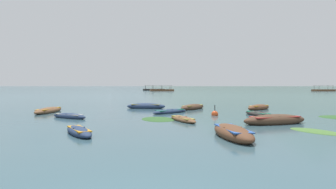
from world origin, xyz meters
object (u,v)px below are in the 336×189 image
rowboat_10 (275,120)px  ferry_0 (323,90)px  rowboat_2 (258,114)px  mooring_buoy (215,114)px  rowboat_9 (69,116)px  rowboat_1 (170,111)px  rowboat_5 (233,133)px  rowboat_11 (259,108)px  rowboat_3 (49,110)px  ferry_2 (162,90)px  rowboat_4 (79,131)px  ferry_1 (154,89)px  rowboat_7 (183,119)px  rowboat_0 (193,107)px  rowboat_6 (146,106)px

rowboat_10 → ferry_0: size_ratio=0.43×
rowboat_2 → mooring_buoy: bearing=177.2°
rowboat_2 → rowboat_9: rowboat_9 is taller
rowboat_9 → rowboat_10: 13.33m
rowboat_1 → rowboat_2: rowboat_1 is taller
rowboat_1 → rowboat_5: rowboat_5 is taller
rowboat_9 → rowboat_11: size_ratio=0.96×
rowboat_3 → rowboat_11: (18.46, 2.10, 0.02)m
rowboat_11 → mooring_buoy: 7.09m
ferry_2 → rowboat_3: bearing=-96.8°
rowboat_3 → rowboat_10: bearing=-24.7°
rowboat_4 → rowboat_5: size_ratio=0.81×
rowboat_4 → rowboat_9: same height
ferry_0 → ferry_1: size_ratio=0.99×
rowboat_7 → rowboat_9: size_ratio=1.09×
rowboat_3 → rowboat_4: rowboat_3 is taller
rowboat_3 → ferry_2: ferry_2 is taller
rowboat_0 → rowboat_5: rowboat_5 is taller
ferry_0 → ferry_1: bearing=164.8°
rowboat_6 → ferry_2: size_ratio=0.39×
rowboat_3 → ferry_0: (75.33, 83.75, 0.28)m
rowboat_11 → ferry_0: size_ratio=0.32×
rowboat_1 → rowboat_6: 5.06m
rowboat_5 → mooring_buoy: mooring_buoy is taller
rowboat_9 → ferry_0: ferry_0 is taller
rowboat_0 → rowboat_1: (-2.29, -3.51, -0.06)m
rowboat_1 → rowboat_10: bearing=-48.3°
rowboat_11 → mooring_buoy: size_ratio=3.38×
rowboat_1 → rowboat_7: size_ratio=1.00×
rowboat_2 → rowboat_11: rowboat_11 is taller
rowboat_4 → rowboat_7: bearing=41.0°
rowboat_5 → mooring_buoy: (1.02, 8.56, -0.10)m
rowboat_6 → ferry_0: 104.59m
ferry_1 → rowboat_3: bearing=-93.9°
rowboat_3 → rowboat_10: 17.48m
ferry_2 → rowboat_2: bearing=-86.3°
rowboat_3 → ferry_0: size_ratio=0.43×
rowboat_7 → ferry_1: ferry_1 is taller
rowboat_2 → rowboat_11: (1.93, 5.04, 0.07)m
rowboat_5 → rowboat_7: rowboat_5 is taller
rowboat_5 → rowboat_0: bearing=89.7°
rowboat_10 → ferry_2: (-5.33, 96.15, 0.23)m
rowboat_1 → mooring_buoy: size_ratio=3.53×
rowboat_3 → ferry_0: 112.64m
rowboat_3 → ferry_1: size_ratio=0.42×
rowboat_3 → rowboat_6: 8.76m
rowboat_4 → rowboat_10: 10.85m
rowboat_7 → rowboat_10: (5.25, -1.46, 0.10)m
rowboat_5 → ferry_1: size_ratio=0.36×
rowboat_6 → ferry_0: (67.44, 79.95, 0.25)m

